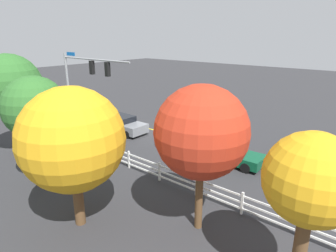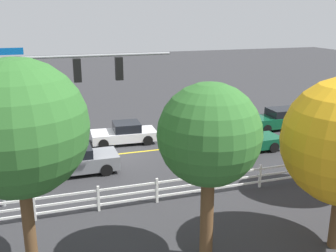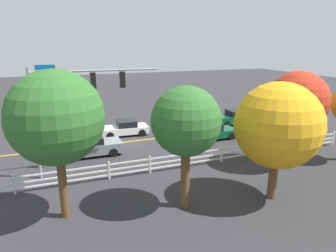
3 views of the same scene
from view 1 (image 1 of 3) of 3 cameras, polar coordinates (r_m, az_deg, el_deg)
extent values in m
plane|color=#2D2D30|center=(25.37, -1.03, -1.26)|extent=(120.00, 120.00, 0.00)
cube|color=gold|center=(23.09, 6.50, -3.29)|extent=(28.00, 0.16, 0.01)
cylinder|color=gray|center=(25.98, -18.87, 5.92)|extent=(0.20, 0.20, 6.72)
cylinder|color=gray|center=(22.40, -14.36, 12.53)|extent=(7.66, 0.12, 0.12)
cube|color=#0C59B2|center=(24.80, -18.55, 13.26)|extent=(1.10, 0.03, 0.28)
cube|color=black|center=(22.70, -14.70, 11.04)|extent=(0.32, 0.28, 1.00)
sphere|color=red|center=(22.76, -14.45, 11.89)|extent=(0.17, 0.17, 0.17)
sphere|color=orange|center=(22.79, -14.39, 11.09)|extent=(0.17, 0.17, 0.17)
sphere|color=#148C19|center=(22.82, -14.33, 10.29)|extent=(0.17, 0.17, 0.17)
cube|color=black|center=(21.26, -11.79, 10.84)|extent=(0.32, 0.28, 1.00)
sphere|color=red|center=(21.32, -11.53, 11.74)|extent=(0.17, 0.17, 0.17)
sphere|color=orange|center=(21.36, -11.47, 10.89)|extent=(0.17, 0.17, 0.17)
sphere|color=#148C19|center=(21.39, -11.42, 10.04)|extent=(0.17, 0.17, 0.17)
cube|color=#0C4C2D|center=(21.59, 28.11, -5.21)|extent=(4.63, 1.93, 0.71)
cube|color=black|center=(21.34, 28.94, -3.80)|extent=(2.16, 1.71, 0.53)
cylinder|color=black|center=(21.23, 23.37, -5.67)|extent=(0.64, 0.23, 0.64)
cylinder|color=black|center=(22.80, 24.75, -4.28)|extent=(0.64, 0.23, 0.64)
cube|color=#0C4C2D|center=(19.80, 11.79, -5.54)|extent=(4.65, 1.92, 0.61)
cube|color=black|center=(19.68, 11.30, -3.84)|extent=(2.06, 1.65, 0.55)
cylinder|color=black|center=(20.03, 16.81, -6.31)|extent=(0.65, 0.24, 0.64)
cylinder|color=black|center=(18.64, 14.95, -7.97)|extent=(0.65, 0.24, 0.64)
cylinder|color=black|center=(21.20, 8.96, -4.40)|extent=(0.65, 0.24, 0.64)
cylinder|color=black|center=(19.89, 6.66, -5.81)|extent=(0.65, 0.24, 0.64)
cube|color=slate|center=(25.67, -8.98, 0.13)|extent=(4.66, 1.90, 0.73)
cube|color=black|center=(25.67, -9.39, 1.52)|extent=(2.38, 1.71, 0.48)
cylinder|color=black|center=(25.21, -5.06, -0.68)|extent=(0.64, 0.22, 0.64)
cylinder|color=black|center=(24.06, -8.02, -1.68)|extent=(0.64, 0.22, 0.64)
cylinder|color=black|center=(27.45, -9.76, 0.65)|extent=(0.64, 0.22, 0.64)
cylinder|color=black|center=(26.39, -12.67, -0.21)|extent=(0.64, 0.22, 0.64)
cube|color=silver|center=(26.26, 3.03, 0.56)|extent=(4.23, 2.05, 0.59)
cube|color=black|center=(25.97, 3.40, 1.67)|extent=(1.76, 1.74, 0.55)
cylinder|color=black|center=(26.60, -0.49, 0.36)|extent=(0.65, 0.25, 0.64)
cylinder|color=black|center=(27.82, 1.94, 1.13)|extent=(0.65, 0.25, 0.64)
cylinder|color=black|center=(24.84, 4.24, -0.94)|extent=(0.65, 0.25, 0.64)
cylinder|color=black|center=(26.14, 6.60, -0.06)|extent=(0.65, 0.25, 0.64)
cube|color=white|center=(13.87, 24.48, -17.36)|extent=(0.10, 0.10, 1.15)
cube|color=white|center=(14.54, 14.36, -14.48)|extent=(0.10, 0.10, 1.15)
cube|color=white|center=(15.63, 5.62, -11.57)|extent=(0.10, 0.10, 1.15)
cube|color=white|center=(17.04, -1.68, -8.89)|extent=(0.10, 0.10, 1.15)
cube|color=white|center=(18.71, -7.68, -6.55)|extent=(0.10, 0.10, 1.15)
cube|color=white|center=(20.58, -12.60, -4.55)|extent=(0.10, 0.10, 1.15)
cube|color=white|center=(22.59, -16.66, -2.87)|extent=(0.10, 0.10, 1.15)
cube|color=white|center=(24.71, -20.03, -1.46)|extent=(0.10, 0.10, 1.15)
cube|color=white|center=(26.91, -22.85, -0.27)|extent=(0.10, 0.10, 1.15)
cube|color=white|center=(29.18, -25.24, 0.73)|extent=(0.10, 0.10, 1.15)
cube|color=white|center=(18.56, -7.73, -5.49)|extent=(26.00, 0.06, 0.09)
cube|color=white|center=(18.70, -7.68, -6.48)|extent=(26.00, 0.06, 0.09)
cube|color=white|center=(18.83, -7.64, -7.37)|extent=(26.00, 0.06, 0.09)
cylinder|color=brown|center=(12.88, 6.10, -13.67)|extent=(0.33, 0.33, 2.99)
sphere|color=#B22D19|center=(11.64, 6.56, -1.17)|extent=(3.85, 3.85, 3.85)
cylinder|color=brown|center=(13.79, -17.15, -13.69)|extent=(0.45, 0.45, 2.36)
sphere|color=gold|center=(12.60, -18.30, -2.51)|extent=(4.43, 4.43, 4.43)
cylinder|color=brown|center=(17.71, -23.50, -5.71)|extent=(0.45, 0.45, 3.21)
sphere|color=#2D6628|center=(16.87, -24.67, 3.31)|extent=(3.36, 3.36, 3.36)
cylinder|color=brown|center=(11.02, 24.43, -21.43)|extent=(0.44, 0.44, 2.98)
sphere|color=gold|center=(9.69, 26.35, -9.31)|extent=(2.89, 2.89, 2.89)
cylinder|color=brown|center=(23.11, -27.48, -0.90)|extent=(0.40, 0.40, 3.28)
sphere|color=#2D6628|center=(22.41, -28.63, 6.98)|extent=(4.26, 4.26, 4.26)
camera|label=2|loc=(20.35, -62.94, 8.39)|focal=42.45mm
camera|label=3|loc=(21.31, -66.05, 6.89)|focal=32.02mm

